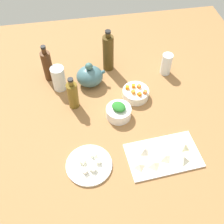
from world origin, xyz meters
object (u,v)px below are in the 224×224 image
at_px(bowl_greens, 119,112).
at_px(bottle_2, 47,65).
at_px(plate_tofu, 89,165).
at_px(drinking_glass_1, 59,78).
at_px(cutting_board, 163,155).
at_px(drinking_glass_0, 166,64).
at_px(teapot, 90,76).
at_px(bottle_0, 108,53).
at_px(bowl_carrots, 136,93).
at_px(bottle_1, 73,95).

bearing_deg(bowl_greens, bottle_2, 134.72).
xyz_separation_m(plate_tofu, drinking_glass_1, (-0.10, 0.52, 0.07)).
xyz_separation_m(cutting_board, drinking_glass_0, (0.17, 0.55, 0.06)).
bearing_deg(drinking_glass_1, bowl_greens, -41.71).
distance_m(plate_tofu, teapot, 0.54).
height_order(plate_tofu, bottle_0, bottle_0).
relative_size(bowl_carrots, drinking_glass_0, 1.08).
distance_m(plate_tofu, bottle_0, 0.68).
bearing_deg(bottle_1, bowl_carrots, 1.09).
height_order(bowl_carrots, bottle_1, bottle_1).
bearing_deg(bottle_0, bowl_carrots, -66.99).
height_order(teapot, drinking_glass_1, teapot).
xyz_separation_m(bottle_0, bottle_1, (-0.23, -0.27, -0.03)).
distance_m(plate_tofu, drinking_glass_0, 0.76).
xyz_separation_m(plate_tofu, bottle_1, (-0.04, 0.38, 0.08)).
relative_size(cutting_board, bottle_1, 1.71).
bearing_deg(bottle_0, drinking_glass_1, -158.13).
bearing_deg(teapot, cutting_board, -62.36).
bearing_deg(drinking_glass_0, teapot, -178.01).
distance_m(teapot, bottle_2, 0.25).
relative_size(bowl_carrots, bottle_2, 0.63).
bearing_deg(plate_tofu, bottle_0, 73.27).
height_order(cutting_board, bottle_0, bottle_0).
distance_m(bottle_1, drinking_glass_0, 0.58).
xyz_separation_m(bottle_1, drinking_glass_1, (-0.07, 0.15, -0.01)).
distance_m(plate_tofu, bottle_2, 0.64).
bearing_deg(plate_tofu, cutting_board, -1.31).
xyz_separation_m(cutting_board, bowl_carrots, (-0.05, 0.39, 0.02)).
bearing_deg(drinking_glass_0, bowl_carrots, -143.51).
relative_size(bottle_2, drinking_glass_1, 1.57).
xyz_separation_m(cutting_board, plate_tofu, (-0.35, 0.01, 0.00)).
height_order(plate_tofu, bowl_greens, bowl_greens).
height_order(teapot, bottle_2, bottle_2).
bearing_deg(bottle_1, bottle_0, 49.16).
relative_size(bowl_greens, bottle_2, 0.57).
bearing_deg(plate_tofu, bottle_2, 104.60).
bearing_deg(bottle_0, teapot, -137.60).
bearing_deg(teapot, bottle_1, -124.66).
height_order(cutting_board, bottle_2, bottle_2).
height_order(bottle_1, bottle_2, bottle_2).
xyz_separation_m(bowl_greens, bottle_0, (0.01, 0.38, 0.09)).
distance_m(teapot, bottle_0, 0.18).
bearing_deg(cutting_board, drinking_glass_1, 130.50).
xyz_separation_m(bottle_0, drinking_glass_1, (-0.30, -0.12, -0.04)).
bearing_deg(teapot, bowl_greens, -66.01).
relative_size(bowl_greens, bowl_carrots, 0.90).
distance_m(cutting_board, bottle_1, 0.55).
bearing_deg(bowl_carrots, teapot, 148.20).
bearing_deg(bottle_1, bowl_greens, -26.79).
xyz_separation_m(bowl_carrots, drinking_glass_0, (0.22, 0.16, 0.04)).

